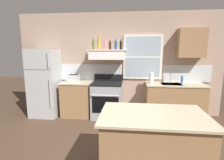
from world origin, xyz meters
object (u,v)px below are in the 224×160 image
bottle_blue_liqueur (116,45)px  kitchen_island (152,146)px  bottle_olive_oil_square (93,45)px  dish_soap_bottle (182,80)px  bottle_brown_stout (110,46)px  bottle_balsamic_dark (121,45)px  bottle_rose_pink (105,45)px  refrigerator (45,83)px  toaster (74,78)px  bottle_champagne_gold_foil (99,44)px  paper_towel_roll (151,78)px  stove_range (107,100)px

bottle_blue_liqueur → kitchen_island: size_ratio=0.18×
bottle_olive_oil_square → dish_soap_bottle: 2.39m
bottle_brown_stout → bottle_balsamic_dark: bottle_balsamic_dark is taller
bottle_olive_oil_square → bottle_blue_liqueur: bearing=4.6°
bottle_olive_oil_square → bottle_rose_pink: bottle_rose_pink is taller
refrigerator → bottle_olive_oil_square: 1.63m
toaster → dish_soap_bottle: size_ratio=1.65×
bottle_balsamic_dark → toaster: bearing=-177.4°
bottle_rose_pink → bottle_champagne_gold_foil: bearing=-155.7°
refrigerator → bottle_balsamic_dark: bearing=3.4°
kitchen_island → bottle_olive_oil_square: bearing=120.1°
refrigerator → toaster: bearing=4.7°
bottle_brown_stout → paper_towel_roll: size_ratio=0.89×
paper_towel_roll → bottle_olive_oil_square: bearing=178.7°
dish_soap_bottle → kitchen_island: 2.49m
bottle_rose_pink → bottle_olive_oil_square: bearing=-163.8°
bottle_champagne_gold_foil → bottle_blue_liqueur: 0.42m
bottle_champagne_gold_foil → dish_soap_bottle: (2.09, 0.05, -0.88)m
stove_range → bottle_brown_stout: 1.39m
stove_range → dish_soap_bottle: 1.96m
refrigerator → bottle_champagne_gold_foil: 1.76m
refrigerator → bottle_champagne_gold_foil: bearing=4.4°
toaster → stove_range: toaster is taller
bottle_champagne_gold_foil → bottle_rose_pink: (0.15, 0.07, -0.01)m
bottle_champagne_gold_foil → bottle_balsamic_dark: (0.55, 0.01, -0.03)m
bottle_champagne_gold_foil → bottle_olive_oil_square: bearing=-173.0°
bottle_olive_oil_square → dish_soap_bottle: size_ratio=1.52×
bottle_olive_oil_square → kitchen_island: 2.87m
stove_range → kitchen_island: 2.28m
toaster → bottle_champagne_gold_foil: bottle_champagne_gold_foil is taller
bottle_rose_pink → paper_towel_roll: bottle_rose_pink is taller
bottle_champagne_gold_foil → bottle_blue_liqueur: bearing=3.8°
stove_range → bottle_blue_liqueur: bottle_blue_liqueur is taller
bottle_brown_stout → kitchen_island: bottle_brown_stout is taller
bottle_rose_pink → toaster: bearing=-172.2°
toaster → bottle_brown_stout: (0.95, 0.10, 0.84)m
stove_range → kitchen_island: bearing=-66.6°
bottle_brown_stout → bottle_balsamic_dark: 0.28m
bottle_olive_oil_square → dish_soap_bottle: bottle_olive_oil_square is taller
bottle_brown_stout → kitchen_island: size_ratio=0.17×
refrigerator → bottle_brown_stout: (1.71, 0.16, 0.96)m
stove_range → bottle_olive_oil_square: (-0.35, 0.07, 1.40)m
bottle_olive_oil_square → toaster: bearing=-176.8°
bottle_brown_stout → bottle_olive_oil_square: bearing=-170.3°
bottle_balsamic_dark → kitchen_island: (0.57, -2.19, -1.39)m
bottle_olive_oil_square → bottle_brown_stout: bearing=9.7°
stove_range → paper_towel_roll: 1.25m
bottle_olive_oil_square → bottle_balsamic_dark: size_ratio=1.11×
bottle_rose_pink → bottle_balsamic_dark: bottle_rose_pink is taller
bottle_olive_oil_square → bottle_blue_liqueur: (0.56, 0.05, -0.01)m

